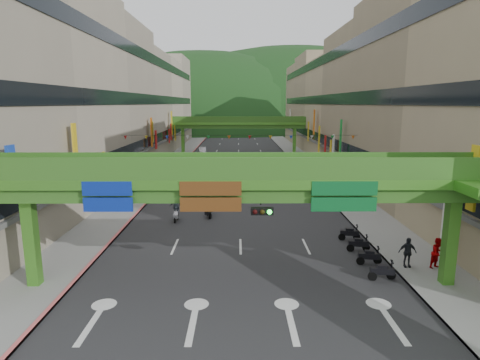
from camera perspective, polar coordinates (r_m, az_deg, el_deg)
name	(u,v)px	position (r m, az deg, el deg)	size (l,w,h in m)	color
ground	(243,355)	(17.04, 0.36, -23.64)	(320.00, 320.00, 0.00)	black
road_slab	(239,164)	(64.77, -0.16, 2.31)	(18.00, 140.00, 0.02)	#28282B
sidewalk_left	(171,164)	(65.65, -9.81, 2.33)	(4.00, 140.00, 0.15)	gray
sidewalk_right	(307,163)	(65.71, 9.49, 2.34)	(4.00, 140.00, 0.15)	gray
curb_left	(183,163)	(65.37, -8.17, 2.35)	(0.20, 140.00, 0.18)	#CC5959
curb_right	(295,163)	(65.41, 7.85, 2.37)	(0.20, 140.00, 0.18)	gray
building_row_left	(118,104)	(66.73, -16.91, 10.25)	(12.80, 95.00, 19.00)	#9E937F
building_row_right	(359,104)	(66.83, 16.57, 10.27)	(12.80, 95.00, 19.00)	gray
overpass_near	(260,194)	(19.96, 2.88, -2.03)	(28.00, 12.27, 7.10)	#4C9E2D
overpass_far	(239,125)	(79.16, -0.19, 7.80)	(28.00, 2.20, 7.10)	#4C9E2D
hill_left	(203,126)	(174.94, -5.22, 7.67)	(168.00, 140.00, 112.00)	#1C4419
hill_right	(290,124)	(195.91, 7.14, 7.97)	(208.00, 176.00, 128.00)	#1C4419
bunting_string	(239,137)	(44.20, -0.09, 6.08)	(26.00, 0.36, 0.47)	black
scooter_rider_near	(209,206)	(34.44, -4.45, -3.67)	(0.78, 1.57, 2.16)	black
scooter_rider_mid	(279,178)	(46.56, 5.52, 0.25)	(0.97, 1.60, 2.15)	black
scooter_rider_left	(176,209)	(33.62, -9.10, -4.04)	(1.07, 1.60, 2.14)	gray
scooter_rider_far	(209,161)	(60.43, -4.44, 2.66)	(0.95, 1.58, 2.08)	maroon
parked_scooter_row	(364,250)	(26.93, 17.18, -9.46)	(1.60, 7.21, 1.08)	black
car_silver	(203,150)	(78.13, -5.34, 4.20)	(1.35, 3.87, 1.27)	#AAA8B0
car_yellow	(275,169)	(55.38, 5.06, 1.55)	(1.70, 4.23, 1.44)	#BA9918
pedestrian_red	(438,256)	(26.43, 26.29, -9.61)	(0.89, 0.69, 1.83)	#A40204
pedestrian_dark	(407,255)	(25.92, 22.69, -9.77)	(1.04, 0.43, 1.78)	black
pedestrian_blue	(334,173)	(52.98, 13.20, 1.02)	(0.79, 0.51, 1.70)	#323A50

